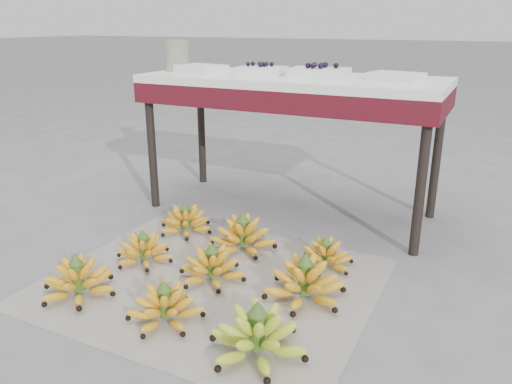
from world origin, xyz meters
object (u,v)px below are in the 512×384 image
at_px(bunch_front_left, 78,281).
at_px(tray_right, 319,72).
at_px(bunch_front_center, 165,307).
at_px(bunch_mid_center, 212,267).
at_px(newspaper_mat, 212,282).
at_px(bunch_front_right, 258,336).
at_px(tray_far_left, 201,69).
at_px(tray_left, 262,70).
at_px(bunch_back_left, 186,222).
at_px(bunch_mid_left, 144,251).
at_px(bunch_back_right, 325,256).
at_px(tray_far_right, 396,77).
at_px(bunch_mid_right, 305,283).
at_px(vendor_table, 291,93).
at_px(bunch_back_center, 243,236).
at_px(glass_jar, 177,55).

distance_m(bunch_front_left, tray_right, 1.45).
bearing_deg(bunch_front_center, bunch_mid_center, 88.28).
xyz_separation_m(newspaper_mat, bunch_front_right, (0.36, -0.33, 0.07)).
height_order(tray_far_left, tray_left, tray_left).
distance_m(newspaper_mat, bunch_back_left, 0.53).
bearing_deg(bunch_mid_left, bunch_back_right, 24.87).
bearing_deg(tray_left, bunch_back_right, -44.73).
distance_m(bunch_front_right, tray_far_right, 1.40).
relative_size(bunch_mid_right, vendor_table, 0.25).
height_order(bunch_front_right, tray_left, tray_left).
bearing_deg(bunch_mid_left, tray_far_left, 105.75).
distance_m(newspaper_mat, bunch_mid_right, 0.38).
xyz_separation_m(vendor_table, tray_far_left, (-0.51, -0.04, 0.10)).
bearing_deg(tray_right, newspaper_mat, -97.53).
height_order(bunch_mid_right, tray_left, tray_left).
bearing_deg(bunch_mid_left, bunch_mid_right, 3.96).
distance_m(bunch_front_left, bunch_back_right, 0.99).
distance_m(bunch_back_center, tray_left, 0.90).
xyz_separation_m(bunch_back_left, glass_jar, (-0.34, 0.48, 0.75)).
bearing_deg(bunch_front_right, bunch_back_right, 89.93).
height_order(bunch_front_left, glass_jar, glass_jar).
height_order(bunch_mid_right, bunch_back_left, bunch_mid_right).
xyz_separation_m(bunch_mid_right, tray_right, (-0.26, 0.82, 0.68)).
distance_m(tray_far_left, tray_far_right, 1.02).
xyz_separation_m(bunch_front_right, tray_far_right, (0.12, 1.22, 0.68)).
bearing_deg(tray_left, bunch_mid_left, -99.79).
xyz_separation_m(bunch_front_left, glass_jar, (-0.31, 1.16, 0.75)).
bearing_deg(bunch_back_left, tray_left, 76.44).
distance_m(bunch_back_center, bunch_back_right, 0.39).
distance_m(bunch_mid_center, bunch_mid_right, 0.38).
xyz_separation_m(bunch_back_left, bunch_back_center, (0.34, -0.05, 0.01)).
relative_size(bunch_back_left, tray_far_left, 1.02).
bearing_deg(tray_far_right, tray_right, -176.09).
relative_size(bunch_front_left, tray_left, 1.24).
bearing_deg(vendor_table, bunch_back_center, -89.54).
xyz_separation_m(bunch_mid_left, tray_far_right, (0.83, 0.86, 0.69)).
xyz_separation_m(vendor_table, glass_jar, (-0.67, -0.02, 0.17)).
xyz_separation_m(tray_left, tray_right, (0.32, -0.02, 0.00)).
xyz_separation_m(bunch_mid_right, bunch_back_center, (-0.40, 0.28, -0.00)).
relative_size(bunch_mid_right, tray_far_left, 1.35).
height_order(bunch_mid_right, bunch_back_center, bunch_mid_right).
relative_size(bunch_back_center, bunch_back_right, 1.28).
bearing_deg(bunch_front_left, bunch_mid_center, 50.06).
xyz_separation_m(newspaper_mat, tray_right, (0.11, 0.86, 0.75)).
bearing_deg(bunch_back_right, tray_right, 107.62).
xyz_separation_m(bunch_mid_left, bunch_back_left, (-0.02, 0.35, 0.00)).
bearing_deg(tray_left, tray_far_right, 0.67).
relative_size(newspaper_mat, bunch_back_center, 3.73).
bearing_deg(tray_right, vendor_table, 176.04).
xyz_separation_m(newspaper_mat, bunch_back_right, (0.36, 0.32, 0.05)).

